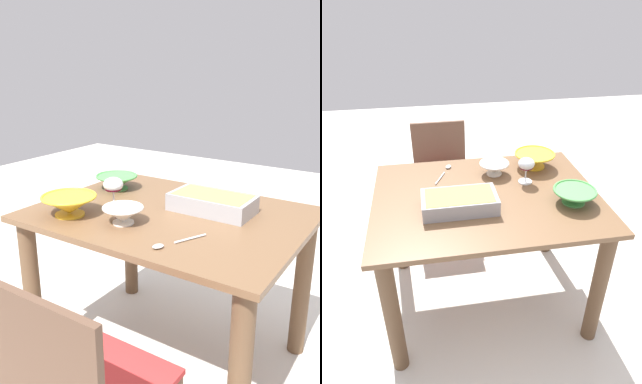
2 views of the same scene
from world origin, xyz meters
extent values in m
plane|color=beige|center=(0.00, 0.00, 0.00)|extent=(8.00, 8.00, 0.00)
cube|color=brown|center=(0.00, 0.00, 0.73)|extent=(1.15, 0.88, 0.03)
cylinder|color=brown|center=(-0.51, -0.37, 0.36)|extent=(0.08, 0.08, 0.71)
cylinder|color=brown|center=(0.51, -0.37, 0.36)|extent=(0.08, 0.08, 0.71)
cylinder|color=brown|center=(-0.51, 0.37, 0.36)|extent=(0.08, 0.08, 0.71)
cylinder|color=brown|center=(0.51, 0.37, 0.36)|extent=(0.08, 0.08, 0.71)
cube|color=#B22D2D|center=(0.19, -0.72, 0.46)|extent=(0.41, 0.38, 0.02)
cube|color=brown|center=(0.19, -0.90, 0.65)|extent=(0.39, 0.02, 0.36)
cylinder|color=white|center=(-0.23, -0.10, 0.74)|extent=(0.08, 0.08, 0.01)
cylinder|color=white|center=(-0.23, -0.10, 0.78)|extent=(0.01, 0.01, 0.07)
ellipsoid|color=white|center=(-0.23, -0.10, 0.85)|extent=(0.09, 0.09, 0.06)
ellipsoid|color=#4C0A19|center=(-0.23, -0.10, 0.83)|extent=(0.08, 0.08, 0.03)
cube|color=#99999E|center=(0.15, 0.11, 0.78)|extent=(0.36, 0.19, 0.08)
cube|color=tan|center=(0.15, 0.11, 0.81)|extent=(0.32, 0.17, 0.02)
cylinder|color=yellow|center=(-0.34, -0.27, 0.74)|extent=(0.13, 0.13, 0.01)
cone|color=yellow|center=(-0.34, -0.27, 0.79)|extent=(0.23, 0.23, 0.08)
torus|color=yellow|center=(-0.34, -0.27, 0.82)|extent=(0.24, 0.24, 0.01)
cylinder|color=#4C994C|center=(-0.41, 0.14, 0.74)|extent=(0.11, 0.11, 0.01)
cone|color=#4C994C|center=(-0.41, 0.14, 0.78)|extent=(0.21, 0.21, 0.06)
torus|color=#4C994C|center=(-0.41, 0.14, 0.81)|extent=(0.21, 0.21, 0.01)
cylinder|color=white|center=(-0.09, -0.22, 0.74)|extent=(0.09, 0.09, 0.01)
cone|color=white|center=(-0.09, -0.22, 0.78)|extent=(0.16, 0.16, 0.06)
torus|color=white|center=(-0.09, -0.22, 0.81)|extent=(0.17, 0.17, 0.01)
cylinder|color=silver|center=(0.22, -0.21, 0.74)|extent=(0.07, 0.13, 0.01)
ellipsoid|color=silver|center=(0.16, -0.34, 0.75)|extent=(0.05, 0.05, 0.01)
camera|label=1|loc=(0.92, -1.47, 1.37)|focal=39.28mm
camera|label=2|loc=(0.29, 1.53, 1.69)|focal=33.05mm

